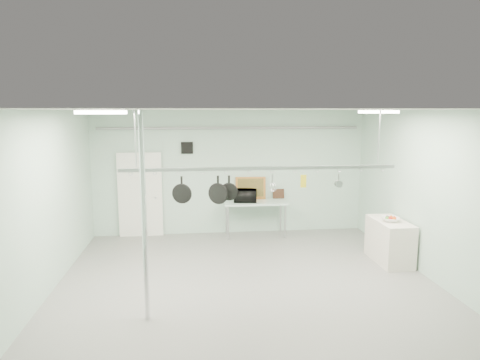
{
  "coord_description": "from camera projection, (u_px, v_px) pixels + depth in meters",
  "views": [
    {
      "loc": [
        -0.97,
        -6.91,
        3.19
      ],
      "look_at": [
        -0.08,
        1.0,
        1.89
      ],
      "focal_mm": 32.0,
      "sensor_mm": 36.0,
      "label": 1
    }
  ],
  "objects": [
    {
      "name": "floor",
      "position": [
        251.0,
        297.0,
        7.4
      ],
      "size": [
        8.0,
        8.0,
        0.0
      ],
      "primitive_type": "plane",
      "color": "gray",
      "rests_on": "ground"
    },
    {
      "name": "ceiling",
      "position": [
        252.0,
        110.0,
        6.88
      ],
      "size": [
        7.0,
        8.0,
        0.02
      ],
      "primitive_type": "cube",
      "color": "silver",
      "rests_on": "back_wall"
    },
    {
      "name": "back_wall",
      "position": [
        230.0,
        172.0,
        11.05
      ],
      "size": [
        7.0,
        0.02,
        3.2
      ],
      "primitive_type": "cube",
      "color": "#A7C9B8",
      "rests_on": "floor"
    },
    {
      "name": "right_wall",
      "position": [
        448.0,
        202.0,
        7.52
      ],
      "size": [
        0.02,
        8.0,
        3.2
      ],
      "primitive_type": "cube",
      "color": "#A7C9B8",
      "rests_on": "floor"
    },
    {
      "name": "door",
      "position": [
        140.0,
        196.0,
        10.84
      ],
      "size": [
        1.1,
        0.1,
        2.2
      ],
      "primitive_type": "cube",
      "color": "silver",
      "rests_on": "floor"
    },
    {
      "name": "wall_vent",
      "position": [
        187.0,
        148.0,
        10.81
      ],
      "size": [
        0.3,
        0.04,
        0.3
      ],
      "primitive_type": "cube",
      "color": "black",
      "rests_on": "back_wall"
    },
    {
      "name": "conduit_pipe",
      "position": [
        230.0,
        128.0,
        10.78
      ],
      "size": [
        6.6,
        0.07,
        0.07
      ],
      "primitive_type": "cylinder",
      "rotation": [
        0.0,
        1.57,
        0.0
      ],
      "color": "gray",
      "rests_on": "back_wall"
    },
    {
      "name": "chrome_pole",
      "position": [
        144.0,
        218.0,
        6.36
      ],
      "size": [
        0.08,
        0.08,
        3.2
      ],
      "primitive_type": "cylinder",
      "color": "silver",
      "rests_on": "floor"
    },
    {
      "name": "prep_table",
      "position": [
        255.0,
        204.0,
        10.86
      ],
      "size": [
        1.6,
        0.7,
        0.91
      ],
      "color": "silver",
      "rests_on": "floor"
    },
    {
      "name": "side_cabinet",
      "position": [
        390.0,
        241.0,
        9.04
      ],
      "size": [
        0.6,
        1.2,
        0.9
      ],
      "primitive_type": "cube",
      "color": "beige",
      "rests_on": "floor"
    },
    {
      "name": "pot_rack",
      "position": [
        261.0,
        167.0,
        7.35
      ],
      "size": [
        4.8,
        0.06,
        1.0
      ],
      "color": "#B7B7BC",
      "rests_on": "ceiling"
    },
    {
      "name": "light_panel_left",
      "position": [
        101.0,
        112.0,
        5.86
      ],
      "size": [
        0.65,
        0.3,
        0.05
      ],
      "primitive_type": "cube",
      "color": "white",
      "rests_on": "ceiling"
    },
    {
      "name": "light_panel_right",
      "position": [
        378.0,
        112.0,
        7.74
      ],
      "size": [
        0.65,
        0.3,
        0.05
      ],
      "primitive_type": "cube",
      "color": "white",
      "rests_on": "ceiling"
    },
    {
      "name": "microwave",
      "position": [
        245.0,
        196.0,
        10.77
      ],
      "size": [
        0.62,
        0.46,
        0.31
      ],
      "primitive_type": "imported",
      "rotation": [
        0.0,
        0.0,
        3.0
      ],
      "color": "black",
      "rests_on": "prep_table"
    },
    {
      "name": "coffee_canister",
      "position": [
        253.0,
        198.0,
        10.77
      ],
      "size": [
        0.19,
        0.19,
        0.18
      ],
      "primitive_type": "cylinder",
      "rotation": [
        0.0,
        0.0,
        -0.41
      ],
      "color": "white",
      "rests_on": "prep_table"
    },
    {
      "name": "painting_large",
      "position": [
        251.0,
        188.0,
        11.08
      ],
      "size": [
        0.79,
        0.18,
        0.58
      ],
      "primitive_type": "cube",
      "rotation": [
        -0.14,
        0.0,
        -0.06
      ],
      "color": "#BE7333",
      "rests_on": "prep_table"
    },
    {
      "name": "painting_small",
      "position": [
        278.0,
        194.0,
        11.19
      ],
      "size": [
        0.3,
        0.09,
        0.25
      ],
      "primitive_type": "cube",
      "rotation": [
        -0.17,
        0.0,
        0.04
      ],
      "color": "#341E12",
      "rests_on": "prep_table"
    },
    {
      "name": "fruit_bowl",
      "position": [
        391.0,
        219.0,
        8.89
      ],
      "size": [
        0.47,
        0.47,
        0.09
      ],
      "primitive_type": "imported",
      "rotation": [
        0.0,
        0.0,
        -0.36
      ],
      "color": "white",
      "rests_on": "side_cabinet"
    },
    {
      "name": "skillet_left",
      "position": [
        182.0,
        189.0,
        7.26
      ],
      "size": [
        0.34,
        0.14,
        0.46
      ],
      "primitive_type": null,
      "rotation": [
        0.0,
        0.0,
        -0.25
      ],
      "color": "black",
      "rests_on": "pot_rack"
    },
    {
      "name": "skillet_mid",
      "position": [
        218.0,
        190.0,
        7.33
      ],
      "size": [
        0.35,
        0.23,
        0.5
      ],
      "primitive_type": null,
      "rotation": [
        0.0,
        0.0,
        -0.51
      ],
      "color": "black",
      "rests_on": "pot_rack"
    },
    {
      "name": "skillet_right",
      "position": [
        229.0,
        188.0,
        7.35
      ],
      "size": [
        0.31,
        0.14,
        0.42
      ],
      "primitive_type": null,
      "rotation": [
        0.0,
        0.0,
        -0.26
      ],
      "color": "black",
      "rests_on": "pot_rack"
    },
    {
      "name": "whisk",
      "position": [
        272.0,
        183.0,
        7.42
      ],
      "size": [
        0.17,
        0.17,
        0.29
      ],
      "primitive_type": null,
      "rotation": [
        0.0,
        0.0,
        0.09
      ],
      "color": "#B4B3B8",
      "rests_on": "pot_rack"
    },
    {
      "name": "grater",
      "position": [
        303.0,
        181.0,
        7.48
      ],
      "size": [
        0.1,
        0.04,
        0.24
      ],
      "primitive_type": null,
      "rotation": [
        0.0,
        0.0,
        0.2
      ],
      "color": "yellow",
      "rests_on": "pot_rack"
    },
    {
      "name": "saucepan",
      "position": [
        339.0,
        180.0,
        7.55
      ],
      "size": [
        0.14,
        0.11,
        0.24
      ],
      "primitive_type": null,
      "rotation": [
        0.0,
        0.0,
        0.22
      ],
      "color": "#AFAFB3",
      "rests_on": "pot_rack"
    },
    {
      "name": "fruit_cluster",
      "position": [
        391.0,
        217.0,
        8.89
      ],
      "size": [
        0.24,
        0.24,
        0.09
      ],
      "primitive_type": null,
      "color": "#B31710",
      "rests_on": "fruit_bowl"
    }
  ]
}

